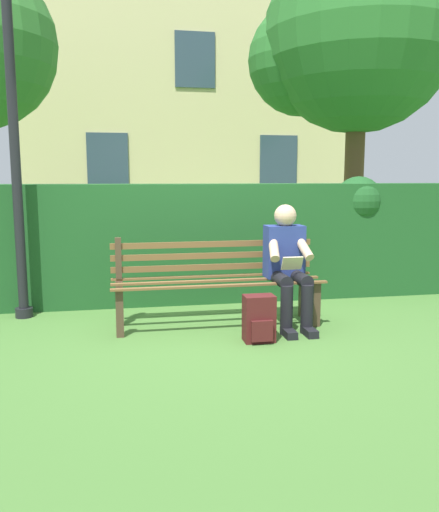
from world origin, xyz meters
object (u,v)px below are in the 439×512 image
park_bench (216,278)px  lamp_post (13,114)px  person_seated (288,262)px  backpack (259,319)px  tree (349,41)px

park_bench → lamp_post: bearing=-17.2°
park_bench → person_seated: bearing=164.1°
person_seated → backpack: (0.41, 0.46, -0.43)m
lamp_post → tree: bearing=-151.6°
backpack → tree: bearing=-122.9°
park_bench → person_seated: 0.73m
park_bench → backpack: size_ratio=4.90×
backpack → lamp_post: size_ratio=0.12×
tree → backpack: bearing=57.1°
person_seated → tree: size_ratio=0.23×
backpack → person_seated: bearing=-131.7°
person_seated → tree: 4.87m
person_seated → backpack: person_seated is taller
park_bench → lamp_post: size_ratio=0.58×
park_bench → tree: tree is taller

